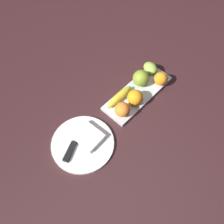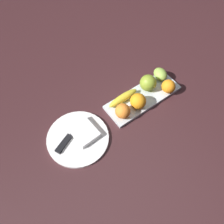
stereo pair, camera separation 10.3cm
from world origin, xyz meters
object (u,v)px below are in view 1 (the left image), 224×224
fruit_tray (138,93)px  orange_near_banana (135,97)px  orange_near_apple (122,109)px  folded_napkin (88,136)px  dinner_plate (83,144)px  grape_bunch (150,68)px  banana (119,97)px  apple (141,78)px  orange_center (161,79)px  knife (72,148)px

fruit_tray → orange_near_banana: orange_near_banana is taller
orange_near_apple → folded_napkin: 0.19m
dinner_plate → folded_napkin: folded_napkin is taller
orange_near_apple → grape_bunch: bearing=13.1°
banana → apple: bearing=-6.5°
orange_center → dinner_plate: 0.47m
apple → grape_bunch: bearing=8.6°
banana → dinner_plate: (-0.27, -0.04, -0.03)m
orange_near_apple → orange_near_banana: (0.08, 0.00, 0.00)m
grape_bunch → folded_napkin: (-0.46, -0.04, -0.02)m
apple → banana: size_ratio=0.50×
orange_near_banana → orange_near_apple: bearing=-179.6°
banana → orange_center: (0.20, -0.08, 0.01)m
orange_near_apple → orange_near_banana: orange_near_banana is taller
orange_center → dinner_plate: size_ratio=0.24×
apple → fruit_tray: bearing=-151.6°
fruit_tray → apple: apple is taller
orange_near_apple → banana: bearing=51.0°
fruit_tray → orange_near_banana: size_ratio=5.13×
fruit_tray → dinner_plate: 0.35m
banana → orange_center: orange_center is taller
folded_napkin → knife: size_ratio=0.65×
apple → folded_napkin: bearing=-176.1°
grape_bunch → banana: bearing=-179.5°
folded_napkin → banana: bearing=9.0°
grape_bunch → knife: bearing=-177.3°
banana → folded_napkin: size_ratio=1.38×
orange_near_apple → knife: orange_near_apple is taller
banana → grape_bunch: bearing=-1.0°
orange_near_apple → dinner_plate: 0.22m
banana → orange_near_banana: bearing=-62.4°
grape_bunch → apple: bearing=-171.4°
banana → orange_near_banana: (0.03, -0.06, 0.02)m
fruit_tray → folded_napkin: folded_napkin is taller
apple → orange_near_apple: bearing=-164.8°
apple → banana: (-0.13, 0.01, -0.02)m
fruit_tray → folded_napkin: 0.32m
fruit_tray → folded_napkin: bearing=180.0°
fruit_tray → banana: (-0.09, 0.04, 0.03)m
folded_napkin → knife: bearing=170.4°
apple → orange_near_apple: apple is taller
folded_napkin → apple: bearing=3.9°
banana → dinner_plate: size_ratio=0.60×
grape_bunch → knife: size_ratio=0.42×
orange_near_apple → folded_napkin: orange_near_apple is taller
fruit_tray → apple: size_ratio=4.69×
apple → banana: 0.14m
orange_near_banana → dinner_plate: 0.30m
dinner_plate → grape_bunch: bearing=4.5°
grape_bunch → dinner_plate: grape_bunch is taller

